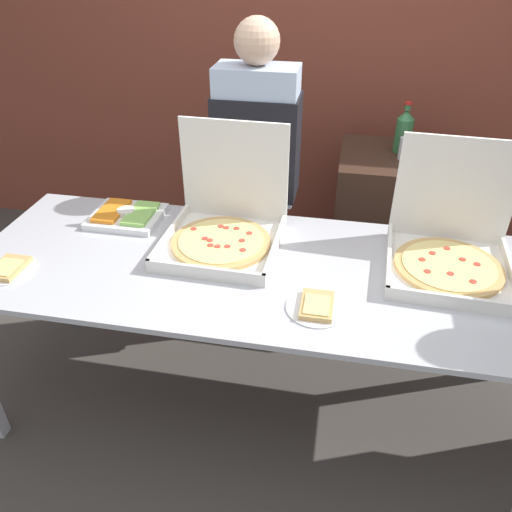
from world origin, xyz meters
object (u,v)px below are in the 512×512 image
pizza_box_far_right (450,247)px  soda_can_silver (405,148)px  person_server_vest (257,172)px  pizza_box_near_right (225,224)px  paper_plate_front_left (317,306)px  paper_plate_front_right (8,269)px  soda_bottle (404,131)px  veggie_tray (127,215)px

pizza_box_far_right → soda_can_silver: (-0.15, 0.86, 0.09)m
person_server_vest → pizza_box_near_right: bearing=84.8°
pizza_box_far_right → paper_plate_front_left: size_ratio=2.32×
paper_plate_front_right → soda_bottle: (1.62, 1.37, 0.22)m
pizza_box_far_right → pizza_box_near_right: bearing=-177.6°
paper_plate_front_right → veggie_tray: size_ratio=0.66×
soda_can_silver → person_server_vest: 0.84m
pizza_box_far_right → veggie_tray: (-1.47, 0.11, -0.06)m
pizza_box_far_right → paper_plate_front_right: (-1.78, -0.39, -0.07)m
pizza_box_near_right → soda_bottle: (0.80, 0.96, 0.15)m
pizza_box_far_right → soda_bottle: size_ratio=1.89×
paper_plate_front_right → soda_can_silver: bearing=37.6°
pizza_box_near_right → paper_plate_front_left: (0.45, -0.41, -0.07)m
pizza_box_near_right → paper_plate_front_right: bearing=-152.3°
soda_can_silver → person_server_vest: bearing=-156.4°
veggie_tray → paper_plate_front_left: bearing=-27.8°
veggie_tray → soda_can_silver: 1.53m
veggie_tray → soda_bottle: 1.59m
pizza_box_near_right → soda_can_silver: bearing=47.8°
veggie_tray → soda_can_silver: (1.33, 0.75, 0.15)m
pizza_box_near_right → paper_plate_front_left: pizza_box_near_right is taller
pizza_box_near_right → paper_plate_front_left: 0.61m
pizza_box_far_right → soda_bottle: (-0.15, 0.98, 0.15)m
soda_bottle → soda_can_silver: 0.13m
paper_plate_front_left → veggie_tray: (-0.96, 0.51, 0.01)m
paper_plate_front_right → veggie_tray: 0.59m
paper_plate_front_right → pizza_box_near_right: bearing=26.2°
soda_can_silver → person_server_vest: person_server_vest is taller
paper_plate_front_left → pizza_box_far_right: bearing=38.0°
pizza_box_near_right → soda_bottle: 1.26m
soda_can_silver → pizza_box_far_right: bearing=-80.4°
paper_plate_front_right → soda_bottle: 2.13m
veggie_tray → person_server_vest: 0.71m
pizza_box_near_right → paper_plate_front_left: size_ratio=2.28×
paper_plate_front_left → soda_bottle: soda_bottle is taller
pizza_box_near_right → veggie_tray: bearing=170.4°
pizza_box_far_right → soda_can_silver: pizza_box_far_right is taller
pizza_box_near_right → soda_bottle: pizza_box_near_right is taller
paper_plate_front_left → paper_plate_front_right: bearing=179.8°
person_server_vest → soda_can_silver: bearing=-156.4°
veggie_tray → soda_can_silver: soda_can_silver is taller
soda_bottle → pizza_box_near_right: bearing=-129.8°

